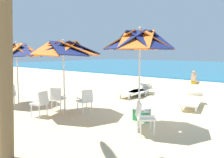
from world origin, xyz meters
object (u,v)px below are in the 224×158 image
beach_umbrella_0 (140,42)px  beach_umbrella_2 (16,51)px  cooler_box (142,114)px  plastic_chair_2 (41,102)px  plastic_chair_1 (85,100)px  sun_lounger_2 (141,89)px  sun_lounger_1 (192,100)px  plastic_chair_4 (9,94)px  plastic_chair_0 (143,116)px  beachgoer_seated (194,80)px  beach_umbrella_1 (63,49)px  plastic_chair_3 (57,98)px  sun_lounger_3 (136,91)px

beach_umbrella_0 → beach_umbrella_2: size_ratio=1.10×
cooler_box → plastic_chair_2: bearing=-148.1°
plastic_chair_1 → sun_lounger_2: size_ratio=0.39×
cooler_box → sun_lounger_1: bearing=79.0°
plastic_chair_2 → plastic_chair_4: bearing=177.9°
plastic_chair_4 → sun_lounger_2: size_ratio=0.39×
plastic_chair_1 → sun_lounger_2: 4.33m
beach_umbrella_0 → plastic_chair_0: size_ratio=3.29×
sun_lounger_1 → plastic_chair_0: bearing=-87.5°
sun_lounger_1 → beachgoer_seated: (-2.39, 6.83, 0.01)m
plastic_chair_1 → beach_umbrella_0: bearing=-1.4°
beach_umbrella_0 → plastic_chair_0: beach_umbrella_0 is taller
beach_umbrella_2 → sun_lounger_2: (2.87, 4.94, -1.92)m
plastic_chair_1 → plastic_chair_4: same height
sun_lounger_2 → plastic_chair_0: bearing=-56.9°
plastic_chair_0 → plastic_chair_2: (-3.56, -0.70, 0.00)m
beach_umbrella_0 → beach_umbrella_1: size_ratio=1.10×
plastic_chair_2 → cooler_box: size_ratio=1.73×
plastic_chair_1 → plastic_chair_4: (-3.19, -1.13, 0.00)m
beach_umbrella_1 → plastic_chair_3: size_ratio=2.98×
plastic_chair_1 → beachgoer_seated: beachgoer_seated is taller
beach_umbrella_0 → sun_lounger_3: bearing=124.7°
plastic_chair_1 → plastic_chair_4: 3.38m
plastic_chair_2 → beach_umbrella_2: 3.04m
plastic_chair_3 → cooler_box: plastic_chair_3 is taller
beach_umbrella_1 → plastic_chair_2: 1.94m
plastic_chair_3 → sun_lounger_2: bearing=82.3°
beach_umbrella_2 → plastic_chair_0: bearing=1.2°
beach_umbrella_1 → plastic_chair_1: (0.61, 0.42, -1.75)m
plastic_chair_3 → sun_lounger_3: (0.64, 4.19, -0.22)m
plastic_chair_0 → plastic_chair_3: (-3.77, 0.16, 0.00)m
plastic_chair_4 → cooler_box: bearing=18.1°
sun_lounger_1 → sun_lounger_3: (-2.96, 0.47, 0.00)m
plastic_chair_1 → sun_lounger_3: (-0.45, 3.83, -0.22)m
plastic_chair_2 → sun_lounger_3: 5.07m
plastic_chair_1 → beachgoer_seated: (0.11, 10.19, -0.20)m
beach_umbrella_1 → sun_lounger_1: (3.12, 3.79, -1.97)m
beach_umbrella_0 → cooler_box: 2.34m
plastic_chair_0 → plastic_chair_1: 2.73m
plastic_chair_2 → beachgoer_seated: size_ratio=0.94×
beach_umbrella_0 → plastic_chair_1: 2.97m
plastic_chair_1 → cooler_box: 2.05m
beach_umbrella_0 → beachgoer_seated: bearing=101.7°
sun_lounger_1 → sun_lounger_2: (-2.97, 0.94, 0.00)m
plastic_chair_0 → sun_lounger_1: bearing=92.5°
cooler_box → beach_umbrella_0: bearing=-64.7°
beach_umbrella_1 → plastic_chair_3: beach_umbrella_1 is taller
plastic_chair_0 → plastic_chair_4: 5.90m
sun_lounger_2 → sun_lounger_3: bearing=-88.5°
beachgoer_seated → cooler_box: bearing=-79.2°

